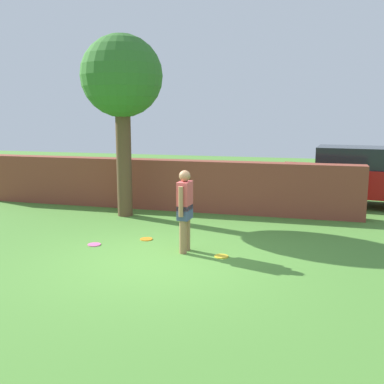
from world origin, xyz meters
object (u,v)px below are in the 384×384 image
tree (122,80)px  frisbee_pink (94,245)px  frisbee_yellow (221,256)px  frisbee_orange (146,239)px  person (185,207)px  car (352,176)px

tree → frisbee_pink: (0.47, -2.70, -3.51)m
frisbee_yellow → frisbee_orange: bearing=157.8°
frisbee_orange → frisbee_yellow: (1.80, -0.73, 0.00)m
person → car: (3.49, 5.71, -0.04)m
person → frisbee_orange: size_ratio=6.00×
tree → frisbee_yellow: 5.48m
person → frisbee_yellow: person is taller
person → frisbee_yellow: size_ratio=6.00×
frisbee_pink → frisbee_yellow: bearing=-1.5°
person → car: bearing=152.0°
person → frisbee_pink: (-1.95, -0.05, -0.89)m
car → frisbee_pink: (-5.44, -5.77, -0.85)m
car → tree: bearing=-147.0°
car → frisbee_orange: bearing=-126.1°
person → car: 6.70m
car → frisbee_pink: size_ratio=16.09×
tree → person: bearing=-47.6°
person → frisbee_pink: bearing=-85.0°
frisbee_pink → frisbee_orange: 1.12m
person → frisbee_yellow: (0.76, -0.13, -0.89)m
person → frisbee_orange: bearing=-116.8°
frisbee_pink → tree: bearing=99.8°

